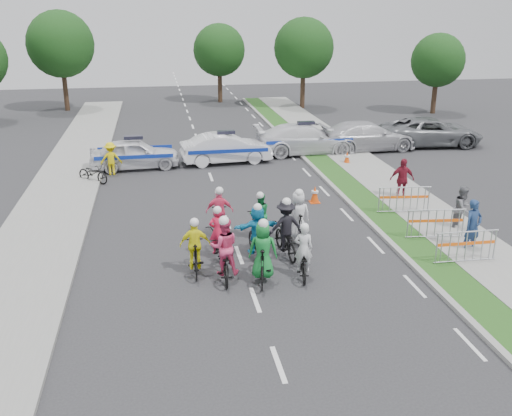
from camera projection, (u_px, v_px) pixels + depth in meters
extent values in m
plane|color=#28282B|center=(255.00, 300.00, 15.42)|extent=(90.00, 90.00, 0.00)
cube|color=gray|center=(369.00, 222.00, 20.88)|extent=(0.20, 60.00, 0.12)
cube|color=#274D18|center=(387.00, 221.00, 21.00)|extent=(1.20, 60.00, 0.11)
cube|color=gray|center=(432.00, 217.00, 21.29)|extent=(2.40, 60.00, 0.13)
cube|color=gray|center=(37.00, 243.00, 18.98)|extent=(3.00, 60.00, 0.13)
imported|color=black|center=(303.00, 263.00, 16.64)|extent=(0.87, 1.76, 0.88)
imported|color=silver|center=(303.00, 248.00, 16.43)|extent=(0.59, 0.44, 1.47)
sphere|color=white|center=(305.00, 227.00, 16.16)|extent=(0.25, 0.25, 0.25)
imported|color=black|center=(263.00, 264.00, 16.29)|extent=(0.89, 1.93, 1.12)
imported|color=#178031|center=(263.00, 249.00, 16.09)|extent=(0.91, 0.69, 1.68)
sphere|color=white|center=(263.00, 224.00, 15.78)|extent=(0.29, 0.29, 0.29)
imported|color=black|center=(224.00, 262.00, 16.50)|extent=(0.78, 1.97, 1.02)
imported|color=#E64074|center=(224.00, 246.00, 16.28)|extent=(0.86, 0.68, 1.69)
sphere|color=white|center=(224.00, 221.00, 15.97)|extent=(0.29, 0.29, 0.29)
imported|color=black|center=(196.00, 257.00, 16.82)|extent=(0.55, 1.72, 1.02)
imported|color=#FFFC1A|center=(195.00, 244.00, 16.62)|extent=(0.91, 0.41, 1.53)
sphere|color=white|center=(194.00, 222.00, 16.34)|extent=(0.27, 0.27, 0.27)
imported|color=black|center=(285.00, 240.00, 18.06)|extent=(0.88, 1.98, 1.01)
imported|color=black|center=(286.00, 226.00, 17.84)|extent=(1.15, 0.74, 1.68)
sphere|color=white|center=(287.00, 202.00, 17.53)|extent=(0.29, 0.29, 0.29)
imported|color=black|center=(257.00, 241.00, 17.94)|extent=(0.72, 1.78, 1.04)
imported|color=#1B96CB|center=(257.00, 229.00, 17.75)|extent=(1.49, 0.65, 1.56)
sphere|color=white|center=(258.00, 208.00, 17.46)|extent=(0.27, 0.27, 0.27)
imported|color=black|center=(218.00, 244.00, 17.89)|extent=(0.76, 1.77, 0.90)
imported|color=#E91D45|center=(218.00, 231.00, 17.68)|extent=(0.58, 0.41, 1.50)
sphere|color=white|center=(217.00, 210.00, 17.41)|extent=(0.26, 0.26, 0.26)
imported|color=black|center=(298.00, 227.00, 19.02)|extent=(0.63, 1.85, 1.10)
imported|color=silver|center=(298.00, 215.00, 18.82)|extent=(0.83, 0.57, 1.64)
sphere|color=white|center=(299.00, 193.00, 18.51)|extent=(0.29, 0.29, 0.29)
imported|color=black|center=(260.00, 227.00, 19.36)|extent=(0.81, 1.75, 0.88)
imported|color=#18873F|center=(260.00, 214.00, 19.16)|extent=(0.78, 0.65, 1.47)
sphere|color=white|center=(260.00, 195.00, 18.88)|extent=(0.25, 0.25, 0.25)
imported|color=black|center=(220.00, 223.00, 19.44)|extent=(0.65, 1.80, 1.06)
imported|color=#FE4679|center=(220.00, 211.00, 19.24)|extent=(0.96, 0.47, 1.59)
sphere|color=white|center=(219.00, 191.00, 18.95)|extent=(0.28, 0.28, 0.28)
imported|color=silver|center=(135.00, 154.00, 27.75)|extent=(4.42, 2.06, 1.47)
imported|color=silver|center=(226.00, 148.00, 28.76)|extent=(4.66, 1.98, 1.49)
imported|color=silver|center=(305.00, 139.00, 30.56)|extent=(5.49, 2.24, 1.59)
imported|color=silver|center=(367.00, 136.00, 31.27)|extent=(5.64, 2.68, 1.59)
imported|color=slate|center=(431.00, 132.00, 32.37)|extent=(5.93, 3.16, 1.59)
imported|color=navy|center=(473.00, 226.00, 18.19)|extent=(0.73, 0.58, 1.76)
imported|color=slate|center=(463.00, 209.00, 19.99)|extent=(0.99, 0.96, 1.61)
imported|color=maroon|center=(402.00, 179.00, 23.15)|extent=(1.05, 0.49, 1.74)
imported|color=yellow|center=(111.00, 159.00, 26.70)|extent=(1.04, 0.64, 1.55)
cube|color=#F24C0C|center=(315.00, 202.00, 23.12)|extent=(0.40, 0.40, 0.03)
cone|color=#F24C0C|center=(315.00, 194.00, 23.00)|extent=(0.36, 0.36, 0.70)
cylinder|color=silver|center=(315.00, 192.00, 22.97)|extent=(0.29, 0.29, 0.08)
cube|color=#F24C0C|center=(347.00, 165.00, 28.61)|extent=(0.40, 0.40, 0.03)
cone|color=#F24C0C|center=(347.00, 158.00, 28.50)|extent=(0.36, 0.36, 0.70)
cylinder|color=silver|center=(347.00, 156.00, 28.47)|extent=(0.29, 0.29, 0.08)
imported|color=black|center=(93.00, 173.00, 25.59)|extent=(1.68, 1.52, 0.88)
cylinder|color=#382619|center=(303.00, 87.00, 44.21)|extent=(0.36, 0.36, 3.25)
sphere|color=#153310|center=(304.00, 48.00, 43.24)|extent=(4.55, 4.55, 4.55)
cylinder|color=#382619|center=(434.00, 95.00, 42.05)|extent=(0.36, 0.36, 2.75)
sphere|color=#153310|center=(438.00, 60.00, 41.23)|extent=(3.85, 3.85, 3.85)
cylinder|color=#382619|center=(65.00, 87.00, 43.08)|extent=(0.36, 0.36, 3.50)
sphere|color=#153310|center=(60.00, 44.00, 42.03)|extent=(4.90, 4.90, 4.90)
cylinder|color=#382619|center=(220.00, 84.00, 46.98)|extent=(0.36, 0.36, 3.00)
sphere|color=#153310|center=(219.00, 50.00, 46.08)|extent=(4.20, 4.20, 4.20)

